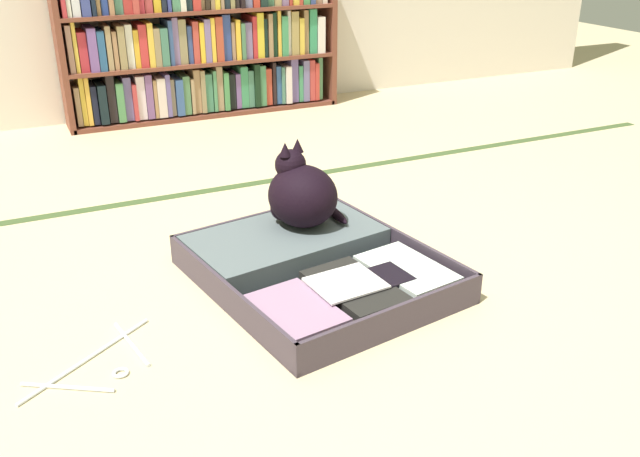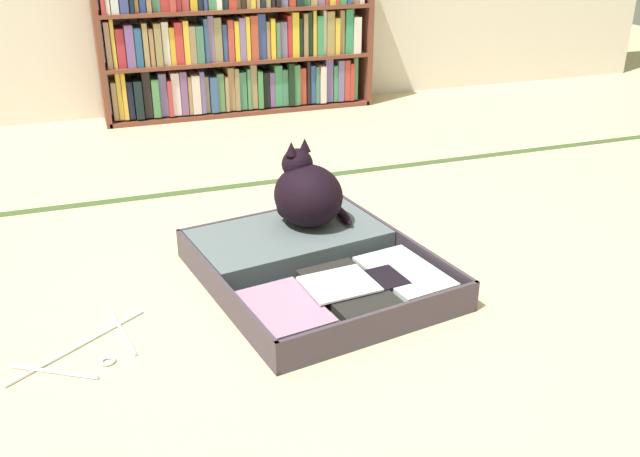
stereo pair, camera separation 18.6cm
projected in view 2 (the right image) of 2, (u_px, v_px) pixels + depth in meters
ground_plane at (308, 320)px, 1.96m from camera, size 10.00×10.00×0.00m
tatami_border at (225, 187)px, 2.90m from camera, size 4.80×0.05×0.00m
bookshelf at (238, 37)px, 3.84m from camera, size 1.53×0.22×0.87m
open_suitcase at (311, 264)px, 2.18m from camera, size 0.76×0.86×0.10m
black_cat at (306, 194)px, 2.29m from camera, size 0.29×0.31×0.28m
clothes_hanger at (88, 351)px, 1.81m from camera, size 0.36×0.30×0.01m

